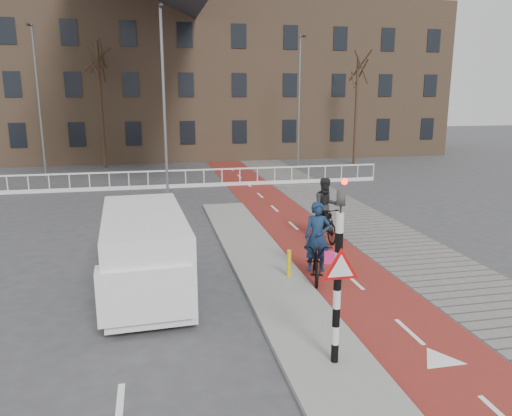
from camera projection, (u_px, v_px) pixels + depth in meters
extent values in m
plane|color=#38383A|center=(328.00, 318.00, 11.44)|extent=(120.00, 120.00, 0.00)
cube|color=maroon|center=(280.00, 214.00, 21.27)|extent=(2.50, 60.00, 0.01)
cube|color=slate|center=(342.00, 211.00, 21.84)|extent=(3.00, 60.00, 0.01)
cube|color=gray|center=(260.00, 262.00, 15.10)|extent=(1.80, 16.00, 0.12)
cylinder|color=black|center=(337.00, 290.00, 9.06)|extent=(0.14, 0.14, 2.88)
imported|color=black|center=(341.00, 190.00, 8.64)|extent=(0.13, 0.16, 0.80)
cylinder|color=#FF0C05|center=(345.00, 182.00, 8.47)|extent=(0.11, 0.02, 0.11)
cylinder|color=yellow|center=(289.00, 263.00, 13.66)|extent=(0.12, 0.12, 0.75)
imported|color=black|center=(317.00, 259.00, 13.76)|extent=(1.31, 2.23, 1.11)
imported|color=#122745|center=(317.00, 237.00, 13.61)|extent=(0.81, 0.64, 1.93)
cube|color=#F02276|center=(329.00, 257.00, 13.24)|extent=(0.30, 0.23, 0.32)
imported|color=black|center=(325.00, 223.00, 17.38)|extent=(0.60, 2.08, 1.25)
imported|color=black|center=(326.00, 206.00, 17.24)|extent=(0.96, 0.75, 1.96)
cube|color=white|center=(145.00, 251.00, 12.66)|extent=(2.21, 4.99, 1.96)
cube|color=#1E8D2D|center=(105.00, 257.00, 12.48)|extent=(0.18, 3.13, 0.55)
cube|color=#1E8D2D|center=(184.00, 252.00, 12.88)|extent=(0.18, 3.13, 0.55)
cube|color=black|center=(143.00, 263.00, 10.57)|extent=(1.76, 0.14, 0.90)
cylinder|color=black|center=(112.00, 310.00, 11.06)|extent=(0.28, 0.70, 0.69)
cylinder|color=black|center=(187.00, 302.00, 11.48)|extent=(0.28, 0.70, 0.69)
cylinder|color=black|center=(114.00, 262.00, 14.20)|extent=(0.28, 0.70, 0.69)
cylinder|color=black|center=(173.00, 257.00, 14.61)|extent=(0.28, 0.70, 0.69)
cube|color=silver|center=(128.00, 172.00, 26.41)|extent=(28.00, 0.08, 0.08)
cube|color=silver|center=(129.00, 188.00, 26.60)|extent=(28.00, 0.10, 0.20)
cube|color=#7F6047|center=(157.00, 81.00, 39.97)|extent=(46.00, 10.00, 12.00)
cylinder|color=#312215|center=(101.00, 106.00, 33.45)|extent=(0.24, 0.24, 8.38)
cylinder|color=#312215|center=(356.00, 111.00, 35.47)|extent=(0.21, 0.21, 7.52)
cylinder|color=slate|center=(164.00, 110.00, 21.83)|extent=(0.12, 0.12, 8.61)
cylinder|color=slate|center=(39.00, 103.00, 29.50)|extent=(0.12, 0.12, 8.88)
cylinder|color=slate|center=(299.00, 104.00, 33.13)|extent=(0.12, 0.12, 8.66)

